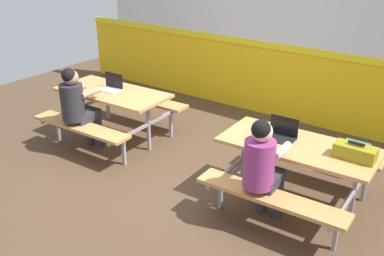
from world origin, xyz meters
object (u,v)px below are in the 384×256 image
at_px(picnic_table_left, 113,102).
at_px(student_nearer, 77,104).
at_px(laptop_dark, 281,134).
at_px(backpack_dark, 354,160).
at_px(student_further, 262,165).
at_px(laptop_silver, 111,86).
at_px(toolbox_grey, 355,152).
at_px(picnic_table_right, 297,158).

height_order(picnic_table_left, student_nearer, student_nearer).
xyz_separation_m(laptop_dark, backpack_dark, (0.55, 1.00, -0.57)).
bearing_deg(student_further, student_nearer, 178.69).
relative_size(laptop_silver, toolbox_grey, 0.82).
height_order(picnic_table_left, toolbox_grey, toolbox_grey).
bearing_deg(picnic_table_right, laptop_silver, 178.05).
distance_m(student_nearer, student_further, 2.75).
relative_size(picnic_table_right, laptop_dark, 5.01).
height_order(picnic_table_right, laptop_silver, laptop_silver).
relative_size(student_nearer, laptop_silver, 3.69).
height_order(laptop_silver, toolbox_grey, laptop_silver).
relative_size(laptop_silver, backpack_dark, 0.74).
bearing_deg(student_further, picnic_table_right, 77.47).
distance_m(laptop_dark, toolbox_grey, 0.79).
distance_m(toolbox_grey, backpack_dark, 1.20).
relative_size(picnic_table_right, laptop_silver, 5.01).
height_order(student_further, backpack_dark, student_further).
bearing_deg(student_nearer, student_further, -1.31).
distance_m(student_nearer, toolbox_grey, 3.49).
xyz_separation_m(student_further, laptop_silver, (-2.73, 0.66, 0.08)).
relative_size(student_further, toolbox_grey, 3.02).
distance_m(student_further, laptop_silver, 2.81).
xyz_separation_m(picnic_table_left, student_nearer, (-0.09, -0.56, 0.14)).
bearing_deg(student_nearer, picnic_table_right, 9.82).
bearing_deg(picnic_table_left, student_further, -13.14).
xyz_separation_m(student_further, toolbox_grey, (0.70, 0.58, 0.10)).
height_order(picnic_table_right, backpack_dark, picnic_table_right).
distance_m(laptop_silver, laptop_dark, 2.64).
bearing_deg(picnic_table_left, backpack_dark, 17.26).
xyz_separation_m(laptop_silver, toolbox_grey, (3.42, -0.08, 0.02)).
distance_m(picnic_table_left, student_further, 2.74).
height_order(student_nearer, laptop_silver, student_nearer).
bearing_deg(laptop_silver, student_further, -13.58).
bearing_deg(laptop_silver, backpack_dark, 16.38).
bearing_deg(picnic_table_left, student_nearer, -98.65).
height_order(student_further, toolbox_grey, student_further).
height_order(student_nearer, backpack_dark, student_nearer).
bearing_deg(backpack_dark, laptop_silver, -163.62).
relative_size(student_nearer, student_further, 1.00).
relative_size(picnic_table_right, student_further, 1.36).
distance_m(picnic_table_left, backpack_dark, 3.30).
xyz_separation_m(picnic_table_left, backpack_dark, (3.13, 0.97, -0.36)).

